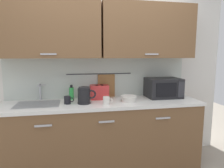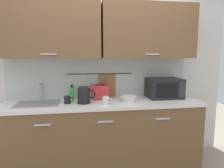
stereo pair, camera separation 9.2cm
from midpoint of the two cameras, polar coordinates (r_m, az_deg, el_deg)
counter_unit at (r=2.68m, az=-1.92°, el=-14.32°), size 2.53×0.64×0.90m
back_wall_assembly at (r=2.71m, az=-2.42°, el=9.03°), size 3.70×0.41×2.50m
sink_faucet at (r=2.76m, az=-18.82°, el=-1.41°), size 0.09×0.17×0.22m
microwave at (r=2.86m, az=15.65°, el=-1.13°), size 0.46×0.35×0.27m
electric_kettle at (r=2.45m, az=-6.97°, el=-3.23°), size 0.23×0.16×0.21m
dish_soap_bottle at (r=2.71m, az=-10.46°, el=-2.51°), size 0.06×0.06×0.20m
mug_near_sink at (r=2.49m, az=-11.61°, el=-4.43°), size 0.12×0.08×0.09m
mixing_bowl at (r=2.54m, az=5.82°, el=-4.11°), size 0.21×0.21×0.08m
toaster at (r=2.69m, az=-2.60°, el=-2.28°), size 0.26×0.17×0.19m
mug_by_kettle at (r=2.40m, az=-0.65°, el=-4.75°), size 0.12×0.08×0.09m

